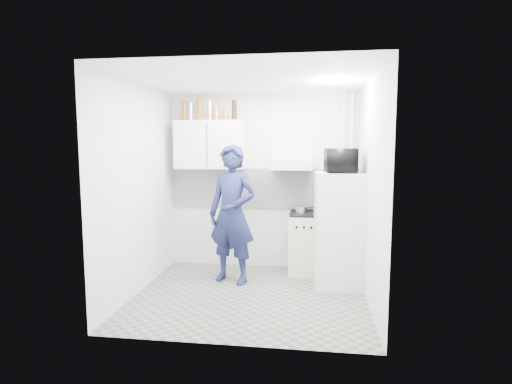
# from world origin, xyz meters

# --- Properties ---
(floor) EXTENTS (2.80, 2.80, 0.00)m
(floor) POSITION_xyz_m (0.00, 0.00, 0.00)
(floor) COLOR slate
(floor) RESTS_ON ground
(ceiling) EXTENTS (2.80, 2.80, 0.00)m
(ceiling) POSITION_xyz_m (0.00, 0.00, 2.60)
(ceiling) COLOR white
(ceiling) RESTS_ON wall_back
(wall_back) EXTENTS (2.80, 0.00, 2.80)m
(wall_back) POSITION_xyz_m (0.00, 1.25, 1.30)
(wall_back) COLOR silver
(wall_back) RESTS_ON floor
(wall_left) EXTENTS (0.00, 2.60, 2.60)m
(wall_left) POSITION_xyz_m (-1.40, 0.00, 1.30)
(wall_left) COLOR silver
(wall_left) RESTS_ON floor
(wall_right) EXTENTS (0.00, 2.60, 2.60)m
(wall_right) POSITION_xyz_m (1.40, 0.00, 1.30)
(wall_right) COLOR silver
(wall_right) RESTS_ON floor
(person) EXTENTS (0.78, 0.62, 1.85)m
(person) POSITION_xyz_m (-0.31, 0.49, 0.93)
(person) COLOR #171D43
(person) RESTS_ON floor
(stove) EXTENTS (0.53, 0.53, 0.85)m
(stove) POSITION_xyz_m (0.69, 1.00, 0.43)
(stove) COLOR beige
(stove) RESTS_ON floor
(fridge) EXTENTS (0.65, 0.65, 1.49)m
(fridge) POSITION_xyz_m (1.10, 0.51, 0.75)
(fridge) COLOR silver
(fridge) RESTS_ON floor
(stove_top) EXTENTS (0.51, 0.51, 0.03)m
(stove_top) POSITION_xyz_m (0.69, 1.00, 0.87)
(stove_top) COLOR black
(stove_top) RESTS_ON stove
(saucepan) EXTENTS (0.16, 0.16, 0.09)m
(saucepan) POSITION_xyz_m (0.60, 1.00, 0.93)
(saucepan) COLOR silver
(saucepan) RESTS_ON stove_top
(microwave) EXTENTS (0.58, 0.41, 0.31)m
(microwave) POSITION_xyz_m (1.10, 0.51, 1.65)
(microwave) COLOR black
(microwave) RESTS_ON fridge
(bottle_a) EXTENTS (0.07, 0.07, 0.30)m
(bottle_a) POSITION_xyz_m (-1.13, 1.07, 2.35)
(bottle_a) COLOR brown
(bottle_a) RESTS_ON upper_cabinet
(bottle_b) EXTENTS (0.07, 0.07, 0.25)m
(bottle_b) POSITION_xyz_m (-1.03, 1.07, 2.33)
(bottle_b) COLOR silver
(bottle_b) RESTS_ON upper_cabinet
(bottle_c) EXTENTS (0.08, 0.08, 0.33)m
(bottle_c) POSITION_xyz_m (-0.90, 1.07, 2.36)
(bottle_c) COLOR brown
(bottle_c) RESTS_ON upper_cabinet
(bottle_d) EXTENTS (0.06, 0.06, 0.28)m
(bottle_d) POSITION_xyz_m (-0.75, 1.07, 2.34)
(bottle_d) COLOR silver
(bottle_d) RESTS_ON upper_cabinet
(canister_a) EXTENTS (0.08, 0.08, 0.20)m
(canister_a) POSITION_xyz_m (-0.66, 1.07, 2.30)
(canister_a) COLOR brown
(canister_a) RESTS_ON upper_cabinet
(canister_b) EXTENTS (0.08, 0.08, 0.16)m
(canister_b) POSITION_xyz_m (-0.52, 1.07, 2.28)
(canister_b) COLOR brown
(canister_b) RESTS_ON upper_cabinet
(bottle_e) EXTENTS (0.07, 0.07, 0.29)m
(bottle_e) POSITION_xyz_m (-0.38, 1.07, 2.34)
(bottle_e) COLOR black
(bottle_e) RESTS_ON upper_cabinet
(upper_cabinet) EXTENTS (1.00, 0.35, 0.70)m
(upper_cabinet) POSITION_xyz_m (-0.75, 1.07, 1.85)
(upper_cabinet) COLOR silver
(upper_cabinet) RESTS_ON wall_back
(range_hood) EXTENTS (0.60, 0.50, 0.14)m
(range_hood) POSITION_xyz_m (0.45, 1.00, 1.57)
(range_hood) COLOR beige
(range_hood) RESTS_ON wall_back
(backsplash) EXTENTS (2.74, 0.03, 0.60)m
(backsplash) POSITION_xyz_m (0.00, 1.24, 1.20)
(backsplash) COLOR white
(backsplash) RESTS_ON wall_back
(pipe_a) EXTENTS (0.05, 0.05, 2.60)m
(pipe_a) POSITION_xyz_m (1.30, 1.17, 1.30)
(pipe_a) COLOR beige
(pipe_a) RESTS_ON floor
(pipe_b) EXTENTS (0.04, 0.04, 2.60)m
(pipe_b) POSITION_xyz_m (1.18, 1.17, 1.30)
(pipe_b) COLOR beige
(pipe_b) RESTS_ON floor
(ceiling_spot_fixture) EXTENTS (0.10, 0.10, 0.02)m
(ceiling_spot_fixture) POSITION_xyz_m (1.00, 0.20, 2.57)
(ceiling_spot_fixture) COLOR white
(ceiling_spot_fixture) RESTS_ON ceiling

